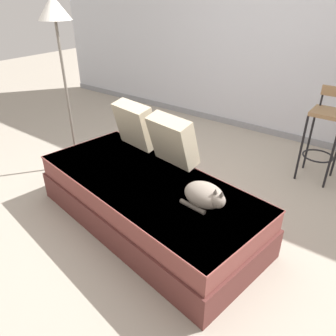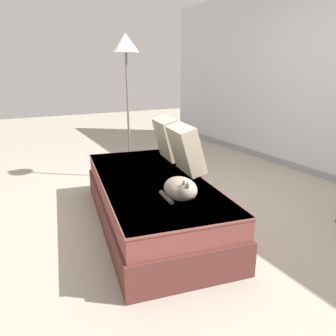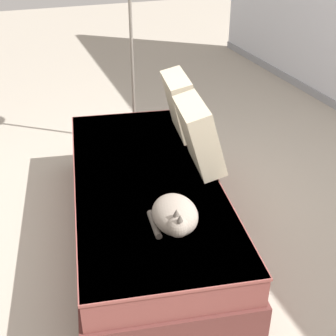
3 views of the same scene
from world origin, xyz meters
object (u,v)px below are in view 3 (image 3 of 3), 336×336
Objects in this scene: couch at (146,205)px; throw_pillow_corner at (182,105)px; cat at (175,216)px; throw_pillow_middle at (199,135)px.

throw_pillow_corner is (-0.51, 0.45, 0.45)m from couch.
throw_pillow_corner reaches higher than couch.
couch is at bearing 178.23° from cat.
throw_pillow_middle is 0.70m from cat.
throw_pillow_corner is at bearing 138.73° from couch.
throw_pillow_middle is (0.52, -0.08, 0.00)m from throw_pillow_corner.
cat is at bearing -23.17° from throw_pillow_corner.
couch is 0.66m from cat.
cat is at bearing -1.77° from couch.
couch is 6.16× the size of cat.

